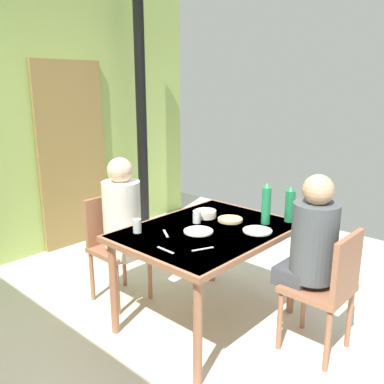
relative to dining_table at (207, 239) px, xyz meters
The scene contains 20 objects.
ground_plane 0.77m from the dining_table, 167.03° to the right, with size 5.98×5.98×0.00m, color silver.
wall_back 2.37m from the dining_table, 98.98° to the left, with size 4.66×0.10×2.83m, color #9AB75C.
door_wooden 2.18m from the dining_table, 83.25° to the left, with size 0.80×0.05×2.00m, color olive.
stove_pipe_column 2.26m from the dining_table, 61.36° to the left, with size 0.12×0.12×2.83m, color black.
dining_table is the anchor object (origin of this frame).
chair_near_diner 0.88m from the dining_table, 73.03° to the right, with size 0.40×0.40×0.87m.
chair_far_diner 0.87m from the dining_table, 105.00° to the left, with size 0.40×0.40×0.87m.
person_near_diner 0.74m from the dining_table, 69.91° to the right, with size 0.30×0.37×0.77m.
person_far_diner 0.73m from the dining_table, 107.80° to the left, with size 0.30×0.37×0.77m.
water_bottle_green_near 0.51m from the dining_table, 32.39° to the right, with size 0.07×0.07×0.31m.
water_bottle_green_far 0.68m from the dining_table, 32.32° to the right, with size 0.08×0.08×0.28m.
serving_bowl_center 0.29m from the dining_table, 43.62° to the left, with size 0.17×0.17×0.06m, color silver.
dinner_plate_near_left 0.37m from the dining_table, 55.72° to the right, with size 0.21×0.21×0.01m, color white.
dinner_plate_near_right 0.12m from the dining_table, behind, with size 0.21×0.21×0.01m, color white.
drinking_glass_by_near_diner 0.20m from the dining_table, 71.28° to the left, with size 0.06×0.06×0.09m, color silver.
drinking_glass_by_far_diner 0.52m from the dining_table, 140.40° to the left, with size 0.06×0.06×0.10m, color silver.
bread_plate_sliced 0.27m from the dining_table, ahead, with size 0.19×0.19×0.02m, color #DBB77A.
cutlery_knife_near 0.38m from the dining_table, 144.20° to the right, with size 0.15×0.02×0.00m, color silver.
cutlery_fork_near 0.32m from the dining_table, 150.25° to the left, with size 0.15×0.02×0.00m, color silver.
cutlery_knife_far 0.49m from the dining_table, behind, with size 0.15×0.02×0.00m, color silver.
Camera 1 is at (-1.81, -1.74, 1.78)m, focal length 38.79 mm.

